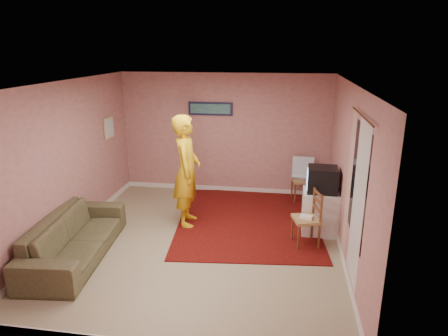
% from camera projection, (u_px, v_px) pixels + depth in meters
% --- Properties ---
extents(ground, '(5.00, 5.00, 0.00)m').
position_uv_depth(ground, '(201.00, 242.00, 6.63)').
color(ground, tan).
rests_on(ground, ground).
extents(wall_back, '(4.50, 0.02, 2.60)m').
position_uv_depth(wall_back, '(225.00, 134.00, 8.62)').
color(wall_back, tan).
rests_on(wall_back, ground).
extents(wall_front, '(4.50, 0.02, 2.60)m').
position_uv_depth(wall_front, '(146.00, 241.00, 3.89)').
color(wall_front, tan).
rests_on(wall_front, ground).
extents(wall_left, '(0.02, 5.00, 2.60)m').
position_uv_depth(wall_left, '(67.00, 161.00, 6.59)').
color(wall_left, tan).
rests_on(wall_left, ground).
extents(wall_right, '(0.02, 5.00, 2.60)m').
position_uv_depth(wall_right, '(348.00, 174.00, 5.92)').
color(wall_right, tan).
rests_on(wall_right, ground).
extents(ceiling, '(4.50, 5.00, 0.02)m').
position_uv_depth(ceiling, '(198.00, 83.00, 5.87)').
color(ceiling, silver).
rests_on(ceiling, wall_back).
extents(baseboard_back, '(4.50, 0.02, 0.10)m').
position_uv_depth(baseboard_back, '(224.00, 189.00, 8.97)').
color(baseboard_back, white).
rests_on(baseboard_back, ground).
extents(baseboard_left, '(0.02, 5.00, 0.10)m').
position_uv_depth(baseboard_left, '(76.00, 230.00, 6.95)').
color(baseboard_left, white).
rests_on(baseboard_left, ground).
extents(baseboard_right, '(0.02, 5.00, 0.10)m').
position_uv_depth(baseboard_right, '(340.00, 249.00, 6.29)').
color(baseboard_right, white).
rests_on(baseboard_right, ground).
extents(window, '(0.01, 1.10, 1.50)m').
position_uv_depth(window, '(359.00, 184.00, 5.03)').
color(window, black).
rests_on(window, wall_right).
extents(curtain_sheer, '(0.01, 0.75, 2.10)m').
position_uv_depth(curtain_sheer, '(358.00, 204.00, 4.95)').
color(curtain_sheer, silver).
rests_on(curtain_sheer, wall_right).
extents(curtain_floral, '(0.01, 0.35, 2.10)m').
position_uv_depth(curtain_floral, '(349.00, 185.00, 5.61)').
color(curtain_floral, beige).
rests_on(curtain_floral, wall_right).
extents(curtain_rod, '(0.02, 1.40, 0.02)m').
position_uv_depth(curtain_rod, '(362.00, 116.00, 4.78)').
color(curtain_rod, brown).
rests_on(curtain_rod, wall_right).
extents(picture_back, '(0.95, 0.04, 0.28)m').
position_uv_depth(picture_back, '(210.00, 109.00, 8.47)').
color(picture_back, '#16183C').
rests_on(picture_back, wall_back).
extents(picture_left, '(0.04, 0.38, 0.42)m').
position_uv_depth(picture_left, '(109.00, 128.00, 8.02)').
color(picture_left, '#CDBC8D').
rests_on(picture_left, wall_left).
extents(area_rug, '(2.83, 3.39, 0.02)m').
position_uv_depth(area_rug, '(248.00, 220.00, 7.46)').
color(area_rug, '#330507').
rests_on(area_rug, ground).
extents(tv_cabinet, '(0.60, 0.54, 0.76)m').
position_uv_depth(tv_cabinet, '(320.00, 212.00, 6.88)').
color(tv_cabinet, silver).
rests_on(tv_cabinet, ground).
extents(crt_tv, '(0.52, 0.46, 0.42)m').
position_uv_depth(crt_tv, '(322.00, 179.00, 6.71)').
color(crt_tv, black).
rests_on(crt_tv, tv_cabinet).
extents(chair_a, '(0.47, 0.45, 0.48)m').
position_uv_depth(chair_a, '(302.00, 175.00, 8.30)').
color(chair_a, '#A3874F').
rests_on(chair_a, ground).
extents(dvd_player, '(0.42, 0.36, 0.06)m').
position_uv_depth(dvd_player, '(302.00, 178.00, 8.32)').
color(dvd_player, '#ACACB1').
rests_on(dvd_player, chair_a).
extents(blue_throw, '(0.44, 0.05, 0.46)m').
position_uv_depth(blue_throw, '(303.00, 167.00, 8.25)').
color(blue_throw, '#97CEF8').
rests_on(blue_throw, chair_a).
extents(chair_b, '(0.49, 0.51, 0.50)m').
position_uv_depth(chair_b, '(307.00, 213.00, 6.39)').
color(chair_b, '#A3874F').
rests_on(chair_b, ground).
extents(game_console, '(0.22, 0.18, 0.04)m').
position_uv_depth(game_console, '(306.00, 217.00, 6.41)').
color(game_console, white).
rests_on(game_console, chair_b).
extents(sofa, '(1.12, 2.35, 0.66)m').
position_uv_depth(sofa, '(75.00, 237.00, 6.08)').
color(sofa, brown).
rests_on(sofa, ground).
extents(person, '(0.56, 0.78, 2.01)m').
position_uv_depth(person, '(187.00, 171.00, 7.06)').
color(person, yellow).
rests_on(person, ground).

